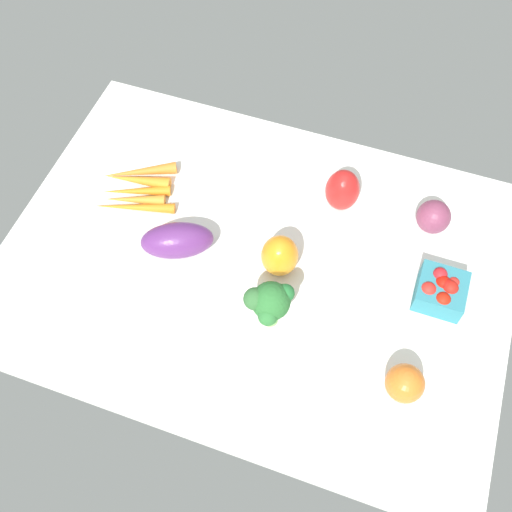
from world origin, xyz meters
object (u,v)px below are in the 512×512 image
Objects in this scene: berry_basket at (441,290)px; broccoli_head at (270,302)px; bell_pepper_orange at (280,255)px; heirloom_tomato_orange at (405,383)px; carrot_bunch at (137,188)px; eggplant at (177,240)px; red_onion_near_basket at (433,217)px; bell_pepper_red at (342,190)px.

broccoli_head is at bearing -152.06° from berry_basket.
heirloom_tomato_orange is at bearing -30.81° from bell_pepper_orange.
carrot_bunch is 18.66cm from eggplant.
red_onion_near_basket is 17.18cm from berry_basket.
berry_basket is (31.94, 3.76, -1.73)cm from bell_pepper_orange.
bell_pepper_red is at bearing 14.77° from carrot_bunch.
bell_pepper_orange is (-1.91, 12.16, -3.04)cm from broccoli_head.
bell_pepper_orange is at bearing -143.29° from red_onion_near_basket.
broccoli_head reaches higher than carrot_bunch.
carrot_bunch is 2.77× the size of red_onion_near_basket.
berry_basket is 53.44cm from eggplant.
bell_pepper_orange is 33.93cm from red_onion_near_basket.
bell_pepper_red reaches higher than red_onion_near_basket.
broccoli_head is 1.16× the size of bell_pepper_red.
red_onion_near_basket is 0.76× the size of berry_basket.
eggplant is at bearing -37.03° from carrot_bunch.
carrot_bunch is (-37.75, 20.25, -6.57)cm from broccoli_head.
eggplant is 36.42cm from bell_pepper_red.
broccoli_head is 25.06cm from eggplant.
carrot_bunch is 1.33× the size of eggplant.
heirloom_tomato_orange and red_onion_near_basket have the same top height.
heirloom_tomato_orange is 0.60× the size of broccoli_head.
heirloom_tomato_orange is 0.48× the size of eggplant.
heirloom_tomato_orange is at bearing -21.41° from carrot_bunch.
bell_pepper_red is at bearing 120.44° from heirloom_tomato_orange.
carrot_bunch is at bearing -165.23° from bell_pepper_red.
carrot_bunch is 64.22cm from red_onion_near_basket.
eggplant is at bearing -154.20° from red_onion_near_basket.
broccoli_head is 1.22× the size of bell_pepper_orange.
berry_basket is at bearing -3.65° from carrot_bunch.
broccoli_head is 0.80× the size of eggplant.
carrot_bunch is at bearing 158.59° from heirloom_tomato_orange.
bell_pepper_red reaches higher than eggplant.
eggplant is (-21.06, -3.05, -1.11)cm from bell_pepper_orange.
red_onion_near_basket is 0.48× the size of eggplant.
eggplant is at bearing 158.38° from broccoli_head.
red_onion_near_basket is at bearing -179.12° from eggplant.
bell_pepper_red reaches higher than berry_basket.
carrot_bunch is 2.11× the size of berry_basket.
berry_basket is at bearing -32.79° from bell_pepper_red.
bell_pepper_orange is at bearing -111.01° from bell_pepper_red.
eggplant reaches higher than red_onion_near_basket.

